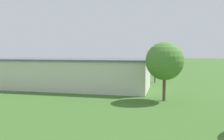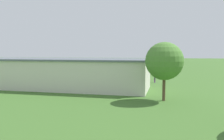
% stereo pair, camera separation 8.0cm
% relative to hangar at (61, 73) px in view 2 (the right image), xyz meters
% --- Properties ---
extents(ground_plane, '(400.00, 400.00, 0.00)m').
position_rel_hangar_xyz_m(ground_plane, '(-4.59, -31.87, -3.18)').
color(ground_plane, '#3D6628').
extents(hangar, '(38.35, 13.83, 6.35)m').
position_rel_hangar_xyz_m(hangar, '(0.00, 0.00, 0.00)').
color(hangar, beige).
rests_on(hangar, ground_plane).
extents(biplane, '(9.08, 7.13, 4.01)m').
position_rel_hangar_xyz_m(biplane, '(-11.73, -31.17, -0.39)').
color(biplane, silver).
extents(car_grey, '(2.17, 4.78, 1.66)m').
position_rel_hangar_xyz_m(car_grey, '(21.72, -10.42, -2.33)').
color(car_grey, slate).
rests_on(car_grey, ground_plane).
extents(person_beside_truck, '(0.51, 0.51, 1.57)m').
position_rel_hangar_xyz_m(person_beside_truck, '(18.40, -10.25, -2.41)').
color(person_beside_truck, orange).
rests_on(person_beside_truck, ground_plane).
extents(person_at_fence_line, '(0.54, 0.54, 1.63)m').
position_rel_hangar_xyz_m(person_at_fence_line, '(-14.37, -16.17, -2.37)').
color(person_at_fence_line, beige).
rests_on(person_at_fence_line, ground_plane).
extents(person_near_hangar_door, '(0.48, 0.48, 1.75)m').
position_rel_hangar_xyz_m(person_near_hangar_door, '(17.05, -16.26, -2.31)').
color(person_near_hangar_door, orange).
rests_on(person_near_hangar_door, ground_plane).
extents(person_crossing_taxiway, '(0.50, 0.50, 1.77)m').
position_rel_hangar_xyz_m(person_crossing_taxiway, '(12.57, -16.64, -2.29)').
color(person_crossing_taxiway, beige).
rests_on(person_crossing_taxiway, ground_plane).
extents(person_watching_takeoff, '(0.54, 0.54, 1.53)m').
position_rel_hangar_xyz_m(person_watching_takeoff, '(-19.78, -12.59, -2.43)').
color(person_watching_takeoff, '#72338C').
rests_on(person_watching_takeoff, ground_plane).
extents(tree_at_field_edge, '(6.07, 6.07, 9.41)m').
position_rel_hangar_xyz_m(tree_at_field_edge, '(-21.60, 9.34, 3.17)').
color(tree_at_field_edge, brown).
rests_on(tree_at_field_edge, ground_plane).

